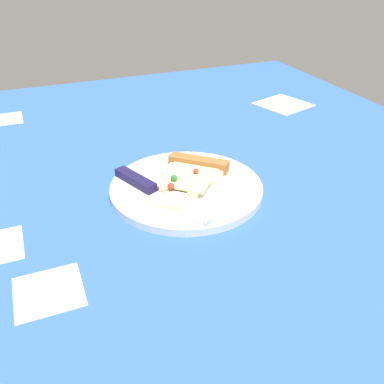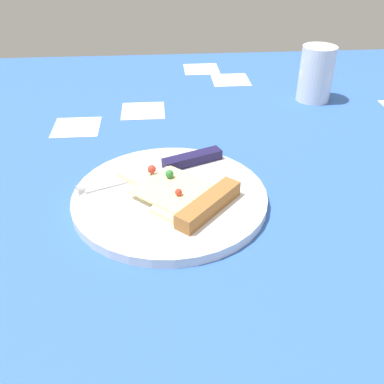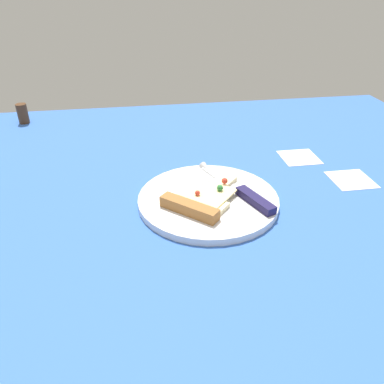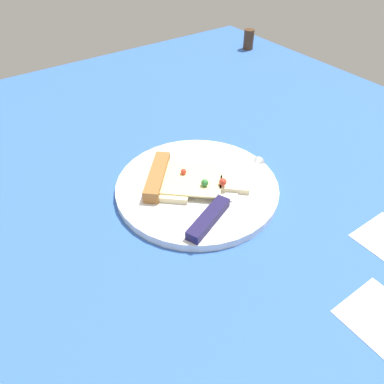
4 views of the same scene
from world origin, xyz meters
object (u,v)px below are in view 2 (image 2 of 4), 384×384
at_px(plate, 170,198).
at_px(drinking_glass, 316,74).
at_px(knife, 167,166).
at_px(pizza_slice, 184,195).

distance_m(plate, drinking_glass, 0.50).
xyz_separation_m(plate, knife, (-0.00, 0.07, 0.01)).
distance_m(plate, knife, 0.07).
xyz_separation_m(plate, pizza_slice, (0.02, -0.02, 0.02)).
height_order(pizza_slice, drinking_glass, drinking_glass).
bearing_deg(drinking_glass, knife, -137.61).
bearing_deg(plate, pizza_slice, -41.68).
xyz_separation_m(knife, drinking_glass, (0.33, 0.31, 0.04)).
height_order(plate, pizza_slice, pizza_slice).
bearing_deg(pizza_slice, knife, 56.07).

